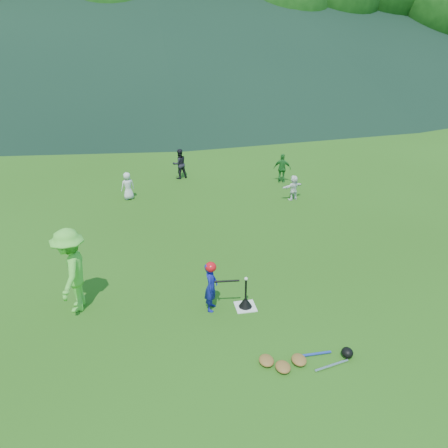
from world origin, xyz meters
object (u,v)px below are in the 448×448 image
object	(u,v)px
home_plate	(245,307)
fielder_a	(128,186)
batting_tee	(245,302)
fielder_c	(282,168)
batter_child	(211,287)
adult_coach	(71,271)
fielder_d	(294,188)
equipment_pile	(299,360)
fielder_b	(179,164)

from	to	relation	value
home_plate	fielder_a	xyz separation A→B (m)	(-2.57, 7.15, 0.48)
batting_tee	fielder_c	bearing A→B (deg)	66.78
fielder_c	batting_tee	xyz separation A→B (m)	(-3.35, -7.82, -0.44)
batter_child	fielder_c	size ratio (longest dim) A/B	1.00
adult_coach	batting_tee	xyz separation A→B (m)	(3.67, -0.68, -0.83)
home_plate	fielder_a	distance (m)	7.61
fielder_d	batting_tee	xyz separation A→B (m)	(-3.18, -5.98, -0.32)
adult_coach	fielder_c	distance (m)	10.01
adult_coach	batter_child	bearing A→B (deg)	84.01
home_plate	fielder_c	xyz separation A→B (m)	(3.35, 7.82, 0.56)
fielder_c	batter_child	bearing A→B (deg)	86.61
adult_coach	equipment_pile	size ratio (longest dim) A/B	1.07
fielder_b	fielder_c	size ratio (longest dim) A/B	1.06
equipment_pile	adult_coach	bearing A→B (deg)	148.63
batter_child	batting_tee	xyz separation A→B (m)	(0.75, -0.09, -0.44)
fielder_c	equipment_pile	distance (m)	10.12
batter_child	batting_tee	size ratio (longest dim) A/B	1.69
batter_child	adult_coach	size ratio (longest dim) A/B	0.60
batter_child	fielder_d	world-z (taller)	batter_child
fielder_b	equipment_pile	world-z (taller)	fielder_b
home_plate	adult_coach	size ratio (longest dim) A/B	0.23
fielder_a	fielder_d	xyz separation A→B (m)	(5.75, -1.17, -0.04)
home_plate	fielder_d	size ratio (longest dim) A/B	0.50
fielder_a	batting_tee	distance (m)	7.61
adult_coach	fielder_c	bearing A→B (deg)	141.07
fielder_c	equipment_pile	xyz separation A→B (m)	(-2.78, -9.71, -0.50)
fielder_c	fielder_d	xyz separation A→B (m)	(-0.17, -1.84, -0.12)
home_plate	fielder_d	distance (m)	6.78
fielder_a	fielder_b	size ratio (longest dim) A/B	0.82
fielder_c	batting_tee	world-z (taller)	fielder_c
batter_child	batting_tee	world-z (taller)	batter_child
adult_coach	fielder_d	bearing A→B (deg)	133.32
home_plate	equipment_pile	xyz separation A→B (m)	(0.57, -1.90, 0.06)
equipment_pile	batter_child	bearing A→B (deg)	123.74
fielder_b	batting_tee	distance (m)	9.11
adult_coach	batting_tee	world-z (taller)	adult_coach
adult_coach	batting_tee	distance (m)	3.82
adult_coach	equipment_pile	world-z (taller)	adult_coach
fielder_a	fielder_d	size ratio (longest dim) A/B	1.09
fielder_a	equipment_pile	bearing A→B (deg)	87.86
batter_child	adult_coach	xyz separation A→B (m)	(-2.91, 0.60, 0.39)
fielder_b	batting_tee	bearing A→B (deg)	75.73
fielder_a	home_plate	bearing A→B (deg)	88.48
fielder_c	equipment_pile	world-z (taller)	fielder_c
fielder_b	equipment_pile	bearing A→B (deg)	78.12
home_plate	batting_tee	xyz separation A→B (m)	(0.00, 0.00, 0.12)
adult_coach	equipment_pile	distance (m)	5.04
fielder_d	equipment_pile	xyz separation A→B (m)	(-2.61, -7.88, -0.38)
home_plate	fielder_d	xyz separation A→B (m)	(3.18, 5.98, 0.44)
batter_child	fielder_a	bearing A→B (deg)	34.00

